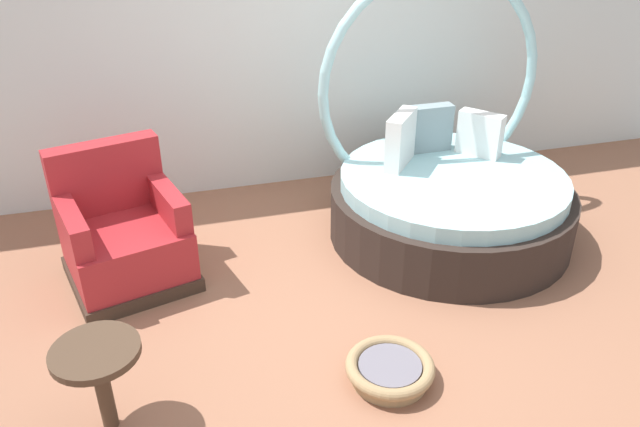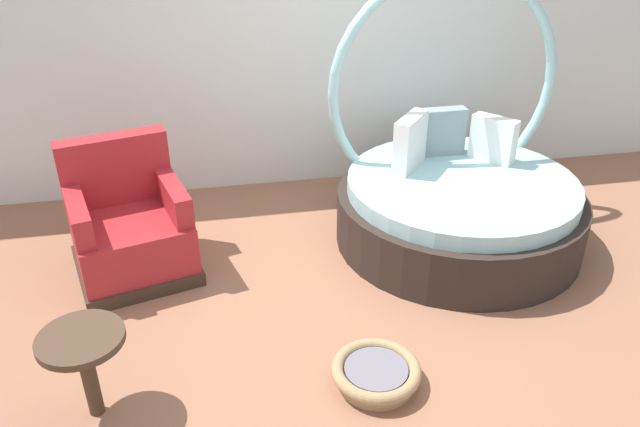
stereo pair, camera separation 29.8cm
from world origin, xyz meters
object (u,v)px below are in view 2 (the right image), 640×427
round_daybed (457,193)px  red_armchair (130,228)px  side_table (83,350)px  pet_basket (376,373)px

round_daybed → red_armchair: 2.46m
side_table → round_daybed: bearing=28.6°
pet_basket → round_daybed: bearing=54.9°
pet_basket → side_table: 1.57m
side_table → red_armchair: bearing=85.4°
round_daybed → pet_basket: (-1.04, -1.48, -0.30)m
pet_basket → red_armchair: bearing=133.8°
red_armchair → pet_basket: (1.42, -1.48, -0.26)m
red_armchair → side_table: size_ratio=1.88×
red_armchair → round_daybed: bearing=0.1°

